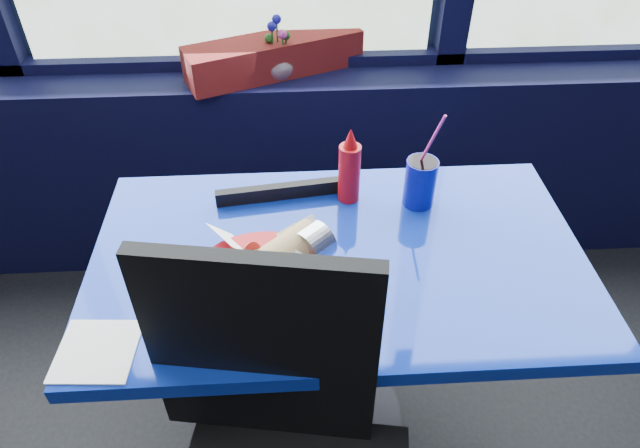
{
  "coord_description": "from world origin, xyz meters",
  "views": [
    {
      "loc": [
        0.2,
        1.0,
        1.71
      ],
      "look_at": [
        0.25,
        1.98,
        0.87
      ],
      "focal_mm": 32.0,
      "sensor_mm": 36.0,
      "label": 1
    }
  ],
  "objects_px": {
    "near_table": "(337,304)",
    "chair_near_back": "(287,251)",
    "planter_box": "(274,56)",
    "soda_cup": "(420,181)",
    "flower_vase": "(279,60)",
    "food_basket": "(266,267)",
    "ketchup_bottle": "(349,169)"
  },
  "relations": [
    {
      "from": "planter_box",
      "to": "ketchup_bottle",
      "type": "distance_m",
      "value": 0.7
    },
    {
      "from": "chair_near_back",
      "to": "flower_vase",
      "type": "distance_m",
      "value": 0.66
    },
    {
      "from": "near_table",
      "to": "soda_cup",
      "type": "distance_m",
      "value": 0.39
    },
    {
      "from": "ketchup_bottle",
      "to": "food_basket",
      "type": "bearing_deg",
      "value": -126.67
    },
    {
      "from": "chair_near_back",
      "to": "soda_cup",
      "type": "height_order",
      "value": "soda_cup"
    },
    {
      "from": "food_basket",
      "to": "soda_cup",
      "type": "height_order",
      "value": "soda_cup"
    },
    {
      "from": "chair_near_back",
      "to": "flower_vase",
      "type": "xyz_separation_m",
      "value": [
        -0.01,
        0.51,
        0.41
      ]
    },
    {
      "from": "chair_near_back",
      "to": "planter_box",
      "type": "relative_size",
      "value": 1.28
    },
    {
      "from": "planter_box",
      "to": "ketchup_bottle",
      "type": "height_order",
      "value": "ketchup_bottle"
    },
    {
      "from": "planter_box",
      "to": "flower_vase",
      "type": "xyz_separation_m",
      "value": [
        0.01,
        -0.04,
        0.0
      ]
    },
    {
      "from": "planter_box",
      "to": "soda_cup",
      "type": "distance_m",
      "value": 0.8
    },
    {
      "from": "chair_near_back",
      "to": "soda_cup",
      "type": "xyz_separation_m",
      "value": [
        0.36,
        -0.14,
        0.37
      ]
    },
    {
      "from": "flower_vase",
      "to": "soda_cup",
      "type": "height_order",
      "value": "soda_cup"
    },
    {
      "from": "planter_box",
      "to": "soda_cup",
      "type": "relative_size",
      "value": 2.2
    },
    {
      "from": "food_basket",
      "to": "ketchup_bottle",
      "type": "height_order",
      "value": "ketchup_bottle"
    },
    {
      "from": "chair_near_back",
      "to": "planter_box",
      "type": "bearing_deg",
      "value": -95.24
    },
    {
      "from": "planter_box",
      "to": "soda_cup",
      "type": "height_order",
      "value": "soda_cup"
    },
    {
      "from": "near_table",
      "to": "chair_near_back",
      "type": "relative_size",
      "value": 1.52
    },
    {
      "from": "flower_vase",
      "to": "ketchup_bottle",
      "type": "distance_m",
      "value": 0.65
    },
    {
      "from": "near_table",
      "to": "ketchup_bottle",
      "type": "relative_size",
      "value": 5.5
    },
    {
      "from": "planter_box",
      "to": "ketchup_bottle",
      "type": "bearing_deg",
      "value": -95.72
    },
    {
      "from": "chair_near_back",
      "to": "flower_vase",
      "type": "bearing_deg",
      "value": -96.68
    },
    {
      "from": "near_table",
      "to": "chair_near_back",
      "type": "xyz_separation_m",
      "value": [
        -0.13,
        0.33,
        -0.11
      ]
    },
    {
      "from": "ketchup_bottle",
      "to": "soda_cup",
      "type": "relative_size",
      "value": 0.78
    },
    {
      "from": "chair_near_back",
      "to": "ketchup_bottle",
      "type": "height_order",
      "value": "ketchup_bottle"
    },
    {
      "from": "near_table",
      "to": "food_basket",
      "type": "bearing_deg",
      "value": -157.27
    },
    {
      "from": "food_basket",
      "to": "ketchup_bottle",
      "type": "distance_m",
      "value": 0.37
    },
    {
      "from": "chair_near_back",
      "to": "food_basket",
      "type": "xyz_separation_m",
      "value": [
        -0.04,
        -0.4,
        0.34
      ]
    },
    {
      "from": "planter_box",
      "to": "soda_cup",
      "type": "xyz_separation_m",
      "value": [
        0.38,
        -0.7,
        -0.04
      ]
    },
    {
      "from": "planter_box",
      "to": "flower_vase",
      "type": "distance_m",
      "value": 0.05
    },
    {
      "from": "chair_near_back",
      "to": "food_basket",
      "type": "relative_size",
      "value": 2.21
    },
    {
      "from": "food_basket",
      "to": "chair_near_back",
      "type": "bearing_deg",
      "value": 66.39
    }
  ]
}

